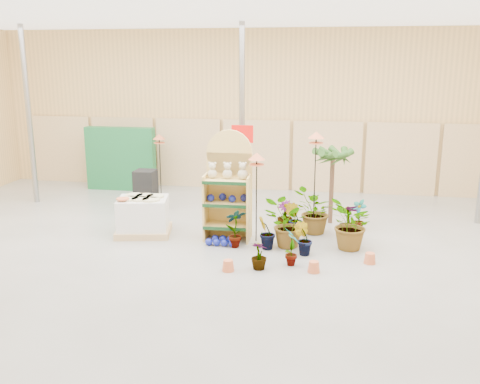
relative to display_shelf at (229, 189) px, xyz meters
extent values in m
cube|color=gray|center=(-0.05, -1.54, -1.08)|extent=(15.00, 12.00, 0.10)
cube|color=white|center=(-0.05, -1.54, 3.52)|extent=(15.00, 12.00, 0.10)
cube|color=tan|center=(-0.05, 4.51, 1.22)|extent=(15.00, 0.10, 4.50)
cylinder|color=gray|center=(-5.55, 1.96, 1.22)|extent=(0.14, 0.14, 4.50)
cylinder|color=gray|center=(-0.05, 1.96, 1.22)|extent=(0.14, 0.14, 4.50)
cube|color=tan|center=(-6.05, 4.38, -0.03)|extent=(1.90, 0.06, 2.00)
cube|color=tan|center=(-4.05, 4.38, -0.03)|extent=(1.90, 0.06, 2.00)
cube|color=tan|center=(-2.05, 4.38, -0.03)|extent=(1.90, 0.06, 2.00)
cube|color=tan|center=(-0.05, 4.38, -0.03)|extent=(1.90, 0.06, 2.00)
cube|color=tan|center=(1.95, 4.38, -0.03)|extent=(1.90, 0.06, 2.00)
cube|color=tan|center=(3.95, 4.38, -0.03)|extent=(1.90, 0.06, 2.00)
cube|color=tan|center=(5.95, 4.38, -0.03)|extent=(1.90, 0.06, 2.00)
cube|color=#D7B25E|center=(0.00, 0.10, -0.14)|extent=(0.95, 0.12, 1.79)
cylinder|color=#D7B25E|center=(0.00, 0.10, 0.76)|extent=(0.95, 0.12, 0.95)
cube|color=#D7B25E|center=(0.00, -0.17, -0.72)|extent=(0.92, 0.56, 0.04)
cube|color=#0F3819|center=(0.00, -0.43, -0.72)|extent=(0.91, 0.07, 0.06)
cube|color=#D7B25E|center=(0.00, -0.17, -0.24)|extent=(0.92, 0.56, 0.04)
cube|color=#0F3819|center=(0.00, -0.43, -0.24)|extent=(0.91, 0.07, 0.06)
cube|color=#D7B25E|center=(0.00, -0.17, 0.23)|extent=(0.92, 0.56, 0.04)
cube|color=#0F3819|center=(0.00, -0.43, 0.23)|extent=(0.91, 0.07, 0.06)
cube|color=#D7B25E|center=(-0.45, -0.17, -0.35)|extent=(0.06, 0.53, 1.37)
cube|color=#D7B25E|center=(0.45, -0.17, -0.35)|extent=(0.06, 0.53, 1.37)
sphere|color=beige|center=(-0.32, -0.11, 0.34)|extent=(0.19, 0.19, 0.19)
sphere|color=beige|center=(-0.32, -0.11, 0.50)|extent=(0.15, 0.15, 0.15)
sphere|color=beige|center=(0.00, -0.11, 0.35)|extent=(0.20, 0.20, 0.20)
sphere|color=beige|center=(0.00, -0.11, 0.51)|extent=(0.15, 0.15, 0.15)
sphere|color=beige|center=(0.32, -0.11, 0.35)|extent=(0.21, 0.21, 0.21)
sphere|color=beige|center=(0.32, -0.11, 0.52)|extent=(0.15, 0.15, 0.15)
sphere|color=navy|center=(-0.34, -0.19, -0.15)|extent=(0.16, 0.16, 0.16)
sphere|color=navy|center=(-0.11, -0.06, -0.15)|extent=(0.16, 0.16, 0.16)
sphere|color=navy|center=(0.11, -0.19, -0.15)|extent=(0.16, 0.16, 0.16)
sphere|color=navy|center=(0.34, -0.06, -0.15)|extent=(0.16, 0.16, 0.16)
sphere|color=navy|center=(-0.29, -0.60, -0.96)|extent=(0.15, 0.15, 0.15)
sphere|color=navy|center=(-0.21, -0.36, -0.96)|extent=(0.15, 0.15, 0.15)
sphere|color=navy|center=(-0.13, -0.60, -0.96)|extent=(0.15, 0.15, 0.15)
sphere|color=navy|center=(-0.05, -0.36, -0.96)|extent=(0.15, 0.15, 0.15)
sphere|color=navy|center=(0.03, -0.60, -0.96)|extent=(0.15, 0.15, 0.15)
sphere|color=navy|center=(0.11, -0.36, -0.96)|extent=(0.15, 0.15, 0.15)
sphere|color=navy|center=(0.19, -0.60, -0.96)|extent=(0.15, 0.15, 0.15)
cube|color=tan|center=(-1.83, -0.13, -0.96)|extent=(1.29, 1.14, 0.14)
cube|color=white|center=(-1.83, -0.13, -0.57)|extent=(1.17, 1.03, 0.65)
cylinder|color=beige|center=(-2.07, -0.27, -0.22)|extent=(0.37, 0.37, 0.04)
cylinder|color=beige|center=(-1.83, -0.27, -0.22)|extent=(0.37, 0.37, 0.04)
cylinder|color=beige|center=(-1.60, -0.27, -0.22)|extent=(0.37, 0.37, 0.04)
cylinder|color=beige|center=(-2.07, 0.02, -0.22)|extent=(0.37, 0.37, 0.04)
cylinder|color=beige|center=(-1.83, 0.02, -0.22)|extent=(0.37, 0.37, 0.04)
cylinder|color=beige|center=(-1.60, 0.02, -0.22)|extent=(0.37, 0.37, 0.04)
cube|color=black|center=(-2.44, 1.75, -0.78)|extent=(0.50, 0.50, 0.50)
cube|color=black|center=(-2.44, 1.75, -0.28)|extent=(0.50, 0.50, 0.50)
cube|color=#186331|center=(-3.85, 3.66, -0.13)|extent=(2.00, 0.30, 1.80)
cylinder|color=gray|center=(0.05, 1.46, 0.07)|extent=(0.05, 0.05, 2.20)
cube|color=red|center=(0.05, 1.42, 0.97)|extent=(0.50, 0.03, 0.40)
cylinder|color=black|center=(0.61, -0.15, -0.23)|extent=(0.02, 0.02, 1.61)
cylinder|color=#D7683D|center=(0.61, -0.15, 0.57)|extent=(0.30, 0.30, 0.02)
cone|color=#D7683D|center=(0.61, -0.15, 0.74)|extent=(0.34, 0.34, 0.14)
cylinder|color=black|center=(1.75, 0.60, -0.05)|extent=(0.02, 0.02, 1.96)
cylinder|color=#D7683D|center=(1.75, 0.60, 0.93)|extent=(0.30, 0.30, 0.02)
cone|color=#D7683D|center=(1.75, 0.60, 1.10)|extent=(0.34, 0.34, 0.14)
cylinder|color=black|center=(-2.54, 3.22, -0.31)|extent=(0.02, 0.02, 1.46)
cylinder|color=#D7683D|center=(-2.54, 3.22, 0.42)|extent=(0.30, 0.30, 0.02)
cone|color=#D7683D|center=(-2.54, 3.22, 0.59)|extent=(0.34, 0.34, 0.14)
cylinder|color=brown|center=(2.10, 1.40, -0.29)|extent=(0.10, 0.10, 1.49)
imported|color=#284F1A|center=(0.26, -0.60, -0.63)|extent=(0.51, 0.47, 0.81)
imported|color=#284F1A|center=(0.87, -0.63, -0.69)|extent=(0.45, 0.48, 0.69)
imported|color=#284F1A|center=(1.25, -0.43, -0.56)|extent=(1.09, 1.04, 0.96)
imported|color=#284F1A|center=(2.49, 0.27, -0.66)|extent=(0.54, 0.54, 0.76)
imported|color=#284F1A|center=(2.72, 0.95, -0.69)|extent=(0.43, 0.43, 0.69)
imported|color=#284F1A|center=(1.34, 0.45, -0.70)|extent=(0.41, 0.35, 0.67)
imported|color=#284F1A|center=(1.77, 0.53, -0.54)|extent=(1.09, 1.14, 0.99)
imported|color=#284F1A|center=(0.87, -1.66, -0.78)|extent=(0.35, 0.35, 0.52)
imported|color=#284F1A|center=(1.43, -1.39, -0.68)|extent=(0.29, 0.40, 0.71)
imported|color=#284F1A|center=(1.61, -0.80, -0.71)|extent=(0.40, 0.34, 0.64)
imported|color=#284F1A|center=(2.51, -0.36, -0.52)|extent=(0.90, 1.01, 1.03)
imported|color=#284F1A|center=(1.12, 0.73, -0.71)|extent=(0.41, 0.41, 0.64)
camera|label=1|loc=(2.08, -10.55, 2.61)|focal=40.00mm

